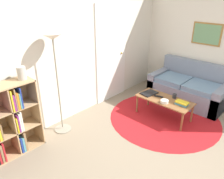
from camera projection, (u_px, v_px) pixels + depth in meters
name	position (u px, v px, depth m)	size (l,w,h in m)	color
ground_plane	(181.00, 165.00, 3.10)	(14.00, 14.00, 0.00)	gray
wall_back	(78.00, 49.00, 3.97)	(7.68, 0.11, 2.60)	silver
wall_right	(193.00, 38.00, 4.81)	(0.08, 5.21, 2.60)	silver
rug	(164.00, 117.00, 4.25)	(2.09, 2.09, 0.01)	#B2191E
floor_lamp	(54.00, 51.00, 3.30)	(0.33, 0.33, 1.69)	gray
couch	(189.00, 88.00, 4.82)	(0.84, 1.58, 0.84)	gray
coffee_table	(164.00, 101.00, 4.13)	(0.48, 1.04, 0.39)	brown
laptop	(149.00, 93.00, 4.33)	(0.35, 0.26, 0.02)	black
bowl	(165.00, 101.00, 3.97)	(0.14, 0.14, 0.05)	silver
book_stack_on_table	(182.00, 103.00, 3.90)	(0.13, 0.22, 0.06)	teal
cup	(175.00, 96.00, 4.14)	(0.08, 0.08, 0.09)	#28282D
remote	(159.00, 96.00, 4.20)	(0.09, 0.18, 0.02)	black
vase_on_shelf	(22.00, 73.00, 3.08)	(0.13, 0.13, 0.19)	#B7B2A8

